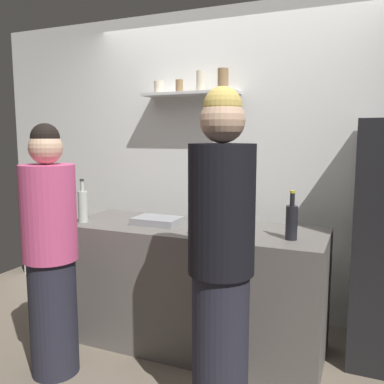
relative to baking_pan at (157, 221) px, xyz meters
The scene contains 11 objects.
ground_plane 1.08m from the baking_pan, 56.30° to the right, with size 5.28×5.28×0.00m, color #726656.
back_wall_assembly 0.92m from the baking_pan, 67.59° to the left, with size 4.80×0.32×2.60m.
counter 0.54m from the baking_pan, ahead, with size 1.88×0.69×0.89m, color #66605B.
baking_pan is the anchor object (origin of this frame).
utensil_holder 0.49m from the baking_pan, 26.88° to the right, with size 0.10×0.10×0.22m.
wine_bottle_dark_glass 1.00m from the baking_pan, ahead, with size 0.07×0.07×0.31m.
wine_bottle_green_glass 0.48m from the baking_pan, 12.33° to the left, with size 0.08×0.08×0.30m.
wine_bottle_pale_glass 0.58m from the baking_pan, 164.10° to the right, with size 0.07×0.07×0.33m.
water_bottle_plastic 0.57m from the baking_pan, 25.27° to the left, with size 0.09×0.09×0.25m.
person_pink_top 0.79m from the baking_pan, 121.31° to the right, with size 0.34×0.34×1.61m.
person_blonde 1.02m from the baking_pan, 43.43° to the right, with size 0.34×0.34×1.77m.
Camera 1 is at (1.08, -2.15, 1.53)m, focal length 38.36 mm.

